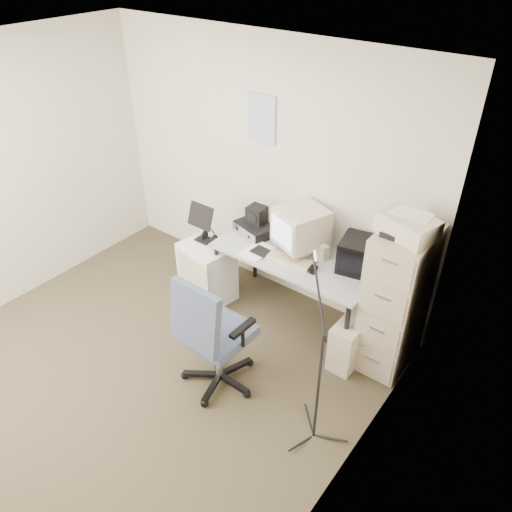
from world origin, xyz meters
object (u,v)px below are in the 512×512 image
Objects in this scene: filing_cabinet at (395,300)px; desk at (295,287)px; side_cart at (208,272)px; office_chair at (217,331)px.

filing_cabinet is 0.99m from desk.
filing_cabinet is 2.13× the size of side_cart.
filing_cabinet is at bearing 18.36° from side_cart.
side_cart is (-1.82, -0.29, -0.35)m from filing_cabinet.
office_chair is 1.81× the size of side_cart.
desk reaches higher than side_cart.
side_cart is at bearing -171.12° from filing_cabinet.
desk is (-0.95, -0.03, -0.29)m from filing_cabinet.
desk is at bearing -178.19° from filing_cabinet.
filing_cabinet is 1.47m from office_chair.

